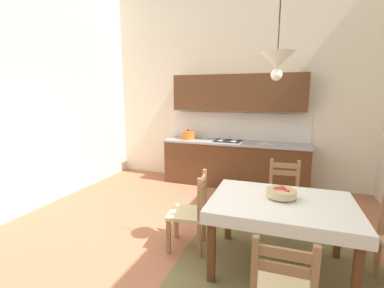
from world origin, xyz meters
TOP-DOWN VIEW (x-y plane):
  - ground_plane at (0.00, 0.00)m, footprint 5.86×6.34m
  - wall_back at (0.00, 2.93)m, footprint 5.86×0.12m
  - area_rug at (1.09, -0.03)m, footprint 2.10×1.60m
  - kitchen_cabinetry at (0.10, 2.60)m, footprint 2.83×0.63m
  - dining_table at (1.09, 0.07)m, footprint 1.45×1.06m
  - dining_chair_tv_side at (0.08, 0.13)m, footprint 0.48×0.48m
  - dining_chair_kitchen_side at (1.10, 1.05)m, footprint 0.46×0.46m
  - fruit_bowl at (1.08, 0.14)m, footprint 0.30×0.30m
  - pendant_lamp at (0.97, 0.08)m, footprint 0.32×0.32m

SIDE VIEW (x-z plane):
  - ground_plane at x=0.00m, z-range -0.10..0.00m
  - area_rug at x=1.09m, z-range 0.00..0.01m
  - dining_chair_tv_side at x=0.08m, z-range -0.02..0.91m
  - dining_chair_kitchen_side at x=1.10m, z-range -0.02..0.91m
  - dining_table at x=1.09m, z-range 0.26..1.01m
  - fruit_bowl at x=1.08m, z-range 0.75..0.87m
  - kitchen_cabinetry at x=0.10m, z-range -0.24..1.96m
  - wall_back at x=0.00m, z-range 0.00..4.15m
  - pendant_lamp at x=0.97m, z-range 1.73..2.53m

